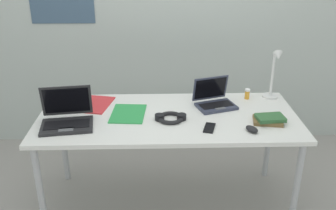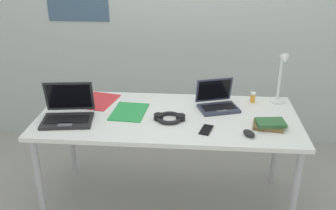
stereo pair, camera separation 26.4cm
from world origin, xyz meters
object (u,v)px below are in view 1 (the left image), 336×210
book_stack (269,119)px  paper_folder_mid_desk (94,104)px  paper_folder_far_corner (128,114)px  desk_lamp (274,74)px  cell_phone (209,128)px  laptop_mid_desk (214,100)px  laptop_center (67,118)px  computer_mouse (252,129)px  headphones (171,118)px  pill_bottle (247,94)px

book_stack → paper_folder_mid_desk: size_ratio=0.70×
book_stack → paper_folder_far_corner: bearing=170.5°
desk_lamp → cell_phone: size_ratio=2.94×
desk_lamp → laptop_mid_desk: bearing=-165.4°
laptop_center → computer_mouse: size_ratio=3.83×
laptop_mid_desk → paper_folder_mid_desk: bearing=177.2°
paper_folder_far_corner → cell_phone: bearing=-23.4°
laptop_mid_desk → desk_lamp: bearing=14.6°
laptop_center → paper_folder_far_corner: laptop_center is taller
computer_mouse → cell_phone: computer_mouse is taller
laptop_mid_desk → book_stack: bearing=-40.9°
laptop_mid_desk → paper_folder_far_corner: bearing=-168.6°
laptop_mid_desk → computer_mouse: 0.45m
laptop_mid_desk → book_stack: laptop_mid_desk is taller
headphones → laptop_mid_desk: bearing=34.4°
headphones → pill_bottle: (0.60, 0.35, 0.03)m
headphones → paper_folder_mid_desk: (-0.56, 0.27, -0.01)m
book_stack → paper_folder_mid_desk: book_stack is taller
desk_lamp → book_stack: (-0.13, -0.40, -0.17)m
laptop_center → desk_lamp: bearing=15.0°
desk_lamp → paper_folder_mid_desk: size_ratio=1.29×
laptop_mid_desk → headphones: laptop_mid_desk is taller
cell_phone → laptop_mid_desk: bearing=93.1°
cell_phone → paper_folder_far_corner: cell_phone is taller
book_stack → pill_bottle: bearing=98.1°
pill_bottle → headphones: bearing=-149.6°
paper_folder_mid_desk → paper_folder_far_corner: bearing=-32.8°
laptop_center → paper_folder_far_corner: 0.42m
cell_phone → paper_folder_mid_desk: bearing=169.1°
laptop_center → book_stack: bearing=-0.4°
laptop_mid_desk → cell_phone: laptop_mid_desk is taller
computer_mouse → paper_folder_mid_desk: bearing=126.6°
desk_lamp → paper_folder_mid_desk: 1.36m
desk_lamp → laptop_center: (-1.47, -0.39, -0.15)m
cell_phone → paper_folder_mid_desk: 0.90m
laptop_center → pill_bottle: laptop_center is taller
desk_lamp → book_stack: bearing=-107.6°
headphones → paper_folder_mid_desk: 0.62m
desk_lamp → pill_bottle: bearing=177.9°
desk_lamp → pill_bottle: (-0.19, 0.01, -0.16)m
headphones → desk_lamp: bearing=23.7°
book_stack → cell_phone: bearing=-169.4°
laptop_mid_desk → pill_bottle: laptop_mid_desk is taller
cell_phone → paper_folder_far_corner: 0.59m
desk_lamp → book_stack: desk_lamp is taller
paper_folder_far_corner → laptop_mid_desk: bearing=11.4°
desk_lamp → book_stack: size_ratio=1.85×
book_stack → paper_folder_far_corner: size_ratio=0.70×
paper_folder_mid_desk → cell_phone: bearing=-26.7°
laptop_mid_desk → computer_mouse: size_ratio=3.42×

